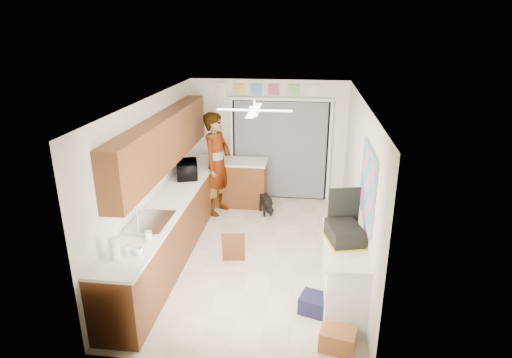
{
  "coord_description": "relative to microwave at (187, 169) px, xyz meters",
  "views": [
    {
      "loc": [
        0.81,
        -6.12,
        3.54
      ],
      "look_at": [
        0.0,
        0.4,
        1.15
      ],
      "focal_mm": 30.0,
      "sensor_mm": 36.0,
      "label": 1
    }
  ],
  "objects": [
    {
      "name": "wall_back",
      "position": [
        1.31,
        1.58,
        0.16
      ],
      "size": [
        3.2,
        0.0,
        3.2
      ],
      "primitive_type": "plane",
      "rotation": [
        1.57,
        0.0,
        0.0
      ],
      "color": "white",
      "rests_on": "ground"
    },
    {
      "name": "peninsula_base",
      "position": [
        0.81,
        1.08,
        -0.64
      ],
      "size": [
        1.0,
        0.6,
        0.9
      ],
      "primitive_type": "cube",
      "color": "brown",
      "rests_on": "floor"
    },
    {
      "name": "cabinet_door_panel",
      "position": [
        1.04,
        -1.24,
        -0.82
      ],
      "size": [
        0.37,
        0.18,
        0.53
      ],
      "primitive_type": "cube",
      "rotation": [
        0.21,
        0.0,
        0.12
      ],
      "color": "brown",
      "rests_on": "floor"
    },
    {
      "name": "right_counter_base",
      "position": [
        2.66,
        -2.12,
        -0.64
      ],
      "size": [
        0.5,
        1.4,
        0.9
      ],
      "primitive_type": "cube",
      "color": "white",
      "rests_on": "floor"
    },
    {
      "name": "left_countertop",
      "position": [
        0.02,
        -0.92,
        -0.17
      ],
      "size": [
        0.62,
        4.8,
        0.04
      ],
      "primitive_type": "cube",
      "color": "white",
      "rests_on": "left_base_cabinets"
    },
    {
      "name": "suitcase",
      "position": [
        2.63,
        -2.09,
        -0.04
      ],
      "size": [
        0.5,
        0.59,
        0.22
      ],
      "primitive_type": "cube",
      "rotation": [
        0.0,
        0.0,
        0.25
      ],
      "color": "black",
      "rests_on": "right_counter_top"
    },
    {
      "name": "left_base_cabinets",
      "position": [
        0.01,
        -0.92,
        -0.64
      ],
      "size": [
        0.6,
        4.8,
        0.9
      ],
      "primitive_type": "cube",
      "color": "brown",
      "rests_on": "floor"
    },
    {
      "name": "peninsula_top",
      "position": [
        0.81,
        1.08,
        -0.17
      ],
      "size": [
        1.04,
        0.64,
        0.04
      ],
      "primitive_type": "cube",
      "color": "white",
      "rests_on": "peninsula_base"
    },
    {
      "name": "cardboard_box",
      "position": [
        2.56,
        -2.96,
        -0.96
      ],
      "size": [
        0.45,
        0.38,
        0.25
      ],
      "primitive_type": "cube",
      "rotation": [
        0.0,
        0.0,
        -0.21
      ],
      "color": "#C66F3E",
      "rests_on": "floor"
    },
    {
      "name": "header_frame_0",
      "position": [
        0.71,
        1.55,
        1.21
      ],
      "size": [
        0.22,
        0.02,
        0.22
      ],
      "primitive_type": "cube",
      "color": "gold",
      "rests_on": "wall_back"
    },
    {
      "name": "wall_right",
      "position": [
        2.91,
        -0.92,
        0.16
      ],
      "size": [
        0.0,
        5.0,
        5.0
      ],
      "primitive_type": "plane",
      "rotation": [
        1.57,
        0.0,
        -1.57
      ],
      "color": "white",
      "rests_on": "ground"
    },
    {
      "name": "route66_sign",
      "position": [
        0.36,
        1.55,
        1.21
      ],
      "size": [
        0.22,
        0.02,
        0.26
      ],
      "primitive_type": "cube",
      "color": "silver",
      "rests_on": "wall_back"
    },
    {
      "name": "suitcase_lid",
      "position": [
        2.63,
        -1.8,
        0.21
      ],
      "size": [
        0.41,
        0.13,
        0.5
      ],
      "primitive_type": "cube",
      "rotation": [
        0.0,
        0.0,
        0.25
      ],
      "color": "black",
      "rests_on": "suitcase"
    },
    {
      "name": "right_counter_top",
      "position": [
        2.65,
        -2.12,
        -0.17
      ],
      "size": [
        0.54,
        1.44,
        0.04
      ],
      "primitive_type": "cube",
      "color": "white",
      "rests_on": "right_counter_base"
    },
    {
      "name": "cup",
      "position": [
        0.16,
        -2.74,
        -0.1
      ],
      "size": [
        0.13,
        0.13,
        0.09
      ],
      "primitive_type": "imported",
      "rotation": [
        0.0,
        0.0,
        -0.11
      ],
      "color": "white",
      "rests_on": "left_countertop"
    },
    {
      "name": "header_frame_4",
      "position": [
        2.21,
        1.55,
        1.21
      ],
      "size": [
        0.22,
        0.02,
        0.22
      ],
      "primitive_type": "cube",
      "color": "white",
      "rests_on": "wall_back"
    },
    {
      "name": "header_frame_2",
      "position": [
        1.41,
        1.55,
        1.21
      ],
      "size": [
        0.22,
        0.02,
        0.22
      ],
      "primitive_type": "cube",
      "color": "#CB4C6E",
      "rests_on": "wall_back"
    },
    {
      "name": "suitcase_rim",
      "position": [
        2.63,
        -2.09,
        -0.15
      ],
      "size": [
        0.57,
        0.67,
        0.02
      ],
      "primitive_type": "cube",
      "rotation": [
        0.0,
        0.0,
        0.25
      ],
      "color": "yellow",
      "rests_on": "suitcase"
    },
    {
      "name": "abstract_painting",
      "position": [
        2.89,
        -1.92,
        0.56
      ],
      "size": [
        0.03,
        1.15,
        0.95
      ],
      "primitive_type": "cube",
      "color": "#F058A9",
      "rests_on": "wall_right"
    },
    {
      "name": "ceiling_fan",
      "position": [
        1.31,
        -0.72,
        1.23
      ],
      "size": [
        1.14,
        1.14,
        0.24
      ],
      "primitive_type": "cube",
      "color": "white",
      "rests_on": "ceiling"
    },
    {
      "name": "wall_front",
      "position": [
        1.31,
        -3.42,
        0.16
      ],
      "size": [
        3.2,
        0.0,
        3.2
      ],
      "primitive_type": "plane",
      "rotation": [
        -1.57,
        0.0,
        0.0
      ],
      "color": "white",
      "rests_on": "ground"
    },
    {
      "name": "curtain_panel",
      "position": [
        1.56,
        1.51,
        -0.04
      ],
      "size": [
        1.9,
        0.03,
        2.05
      ],
      "primitive_type": "cube",
      "color": "gray",
      "rests_on": "wall_back"
    },
    {
      "name": "ceiling",
      "position": [
        1.31,
        -0.92,
        1.41
      ],
      "size": [
        5.0,
        5.0,
        0.0
      ],
      "primitive_type": "plane",
      "rotation": [
        3.14,
        0.0,
        0.0
      ],
      "color": "white",
      "rests_on": "ground"
    },
    {
      "name": "microwave",
      "position": [
        0.0,
        0.0,
        0.0
      ],
      "size": [
        0.51,
        0.62,
        0.3
      ],
      "primitive_type": "imported",
      "rotation": [
        0.0,
        0.0,
        1.88
      ],
      "color": "black",
      "rests_on": "left_countertop"
    },
    {
      "name": "upper_cabinets",
      "position": [
        -0.13,
        -0.72,
        0.71
      ],
      "size": [
        0.32,
        4.0,
        0.8
      ],
      "primitive_type": "cube",
      "color": "brown",
      "rests_on": "wall_left"
    },
    {
      "name": "back_opening_recess",
      "position": [
        1.56,
        1.55,
        -0.04
      ],
      "size": [
        2.0,
        0.06,
        2.1
      ],
      "primitive_type": "cube",
      "color": "black",
      "rests_on": "wall_back"
    },
    {
      "name": "header_frame_3",
      "position": [
        1.81,
        1.55,
        1.21
      ],
      "size": [
        0.22,
        0.02,
        0.22
      ],
      "primitive_type": "cube",
      "color": "#79C06D",
      "rests_on": "wall_back"
    },
    {
      "name": "man",
      "position": [
        0.41,
        0.63,
        -0.09
      ],
      "size": [
        0.68,
        0.84,
        2.01
      ],
      "primitive_type": "imported",
      "rotation": [
        0.0,
        0.0,
        1.27
      ],
      "color": "white",
      "rests_on": "floor"
    },
    {
      "name": "paper_towel_roll",
      "position": [
        -0.07,
        -2.86,
        -0.01
      ],
      "size": [
        0.16,
        0.16,
        0.27
      ],
      "primitive_type": "cylinder",
      "rotation": [
        0.0,
        0.0,
        -0.34
      ],
      "color": "white",
      "rests_on": "left_countertop"
    },
    {
      "name": "navy_crate",
      "position": [
        2.31,
        -2.32,
        -0.97
      ],
      "size": [
        0.46,
        0.42,
        0.23
      ],
      "primitive_type": "cube",
      "rotation": [
        0.0,
        0.0,
        -0.31
      ],
      "color": "#161536",
      "rests_on": "floor"
    },
    {
      "name": "header_frame_1",
      "position": [
        1.06,
        1.55,
        1.21
      ],
      "size": [
        0.22,
        0.02,
        0.22
      ],
      "primitive_type": "cube",
      "color": "#4F90D2",
      "rests_on": "wall_back"
    },
    {
      "name": "dog",
      "position": [
        1.35,
        0.67,
        -0.88
      ],
      "size": [
        0.41,
        0.57,
        0.41
      ],
      "primitive_type": "cube",
      "rotation": [
        0.0,
        0.0,
        0.4
      ],
      "color": "black",
      "rests_on": "floor"
    },
    {
      "name": "jar_a",
      "position": [
        0.16,
        -2.38,
        -0.09
      ],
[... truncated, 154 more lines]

